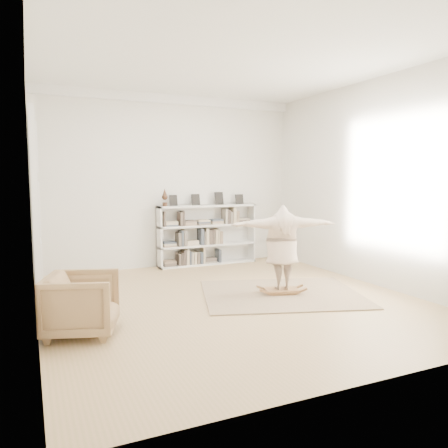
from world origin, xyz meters
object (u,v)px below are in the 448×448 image
person (282,245)px  rocker_board (281,290)px  bookshelf (207,235)px  armchair (82,304)px

person → rocker_board: bearing=19.4°
bookshelf → rocker_board: bookshelf is taller
rocker_board → person: (0.00, 0.00, 0.75)m
bookshelf → rocker_board: (0.15, -2.84, -0.56)m
rocker_board → armchair: bearing=-152.1°
armchair → person: bearing=-61.8°
bookshelf → armchair: size_ratio=2.67×
armchair → rocker_board: armchair is taller
bookshelf → armchair: bearing=-131.4°
armchair → rocker_board: size_ratio=1.36×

